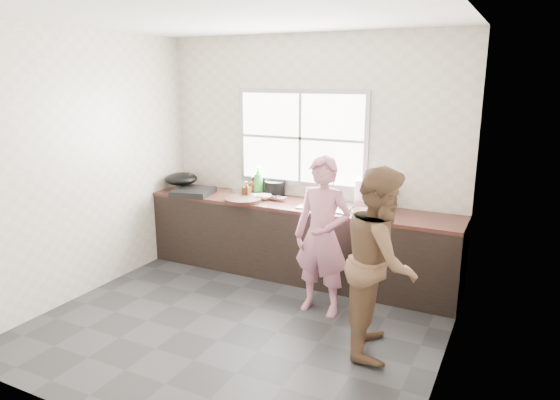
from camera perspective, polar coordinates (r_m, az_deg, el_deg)
The scene contains 30 objects.
floor at distance 4.82m, azimuth -4.67°, elevation -13.86°, with size 3.60×3.20×0.01m, color #29292C.
ceiling at distance 4.29m, azimuth -5.43°, elevation 20.15°, with size 3.60×3.20×0.01m, color silver.
wall_back at distance 5.76m, azimuth 3.39°, elevation 5.06°, with size 3.60×0.01×2.70m, color beige.
wall_left at distance 5.50m, azimuth -21.29°, elevation 3.72°, with size 0.01×3.20×2.70m, color beige.
wall_right at distance 3.76m, azimuth 19.16°, elevation -0.51°, with size 0.01×3.20×2.70m, color silver.
wall_front at distance 3.14m, azimuth -20.52°, elevation -3.36°, with size 3.60×0.01×2.70m, color silver.
cabinet at distance 5.70m, azimuth 1.99°, elevation -4.75°, with size 3.60×0.62×0.82m, color black.
countertop at distance 5.58m, azimuth 2.03°, elevation -0.56°, with size 3.60×0.64×0.04m, color #361B16.
sink at distance 5.44m, azimuth 5.38°, elevation -0.72°, with size 0.55×0.45×0.02m, color silver.
faucet at distance 5.59m, azimuth 6.17°, elevation 1.18°, with size 0.02×0.02×0.30m, color silver.
window_frame at distance 5.76m, azimuth 2.43°, elevation 7.08°, with size 1.60×0.05×1.10m, color #9EA0A5.
window_glazing at distance 5.73m, azimuth 2.33°, elevation 7.06°, with size 1.50×0.01×1.00m, color white.
woman at distance 4.76m, azimuth 4.86°, elevation -4.74°, with size 0.52×0.34×1.43m, color #C77792.
person_side at distance 4.17m, azimuth 11.43°, elevation -6.83°, with size 0.76×0.59×1.56m, color brown.
cutting_board at distance 5.65m, azimuth -4.25°, elevation 0.03°, with size 0.42×0.42×0.04m, color black.
cleaver at distance 5.68m, azimuth -0.25°, elevation 0.35°, with size 0.19×0.10×0.01m, color silver.
bowl_mince at distance 5.75m, azimuth -2.00°, elevation 0.34°, with size 0.20×0.20×0.05m, color silver.
bowl_crabs at distance 5.10m, azimuth 9.42°, elevation -1.59°, with size 0.18×0.18×0.06m, color silver.
bowl_held at distance 5.21m, azimuth 5.51°, elevation -1.10°, with size 0.19×0.19×0.06m, color white.
black_pot at distance 5.93m, azimuth -0.60°, elevation 1.35°, with size 0.23×0.23×0.17m, color black.
plate_food at distance 5.89m, azimuth -3.22°, elevation 0.50°, with size 0.21×0.21×0.02m, color silver.
bottle_green at distance 6.01m, azimuth -2.48°, elevation 2.32°, with size 0.13×0.13×0.33m, color green.
bottle_brown_tall at distance 5.83m, azimuth -3.84°, elevation 1.14°, with size 0.08×0.08×0.17m, color #442911.
bottle_brown_short at distance 6.06m, azimuth -3.08°, elevation 1.69°, with size 0.14×0.14×0.18m, color #3E1D0F.
glass_jar at distance 6.07m, azimuth -3.00°, elevation 1.32°, with size 0.07×0.07×0.10m, color silver.
burner at distance 6.06m, azimuth -9.90°, elevation 0.93°, with size 0.44×0.44×0.07m, color black.
wok at distance 6.34m, azimuth -11.22°, elevation 2.38°, with size 0.40×0.40×0.15m, color black.
dish_rack at distance 5.47m, azimuth 10.91°, elevation 0.78°, with size 0.41×0.29×0.31m, color white.
pot_lid_left at distance 6.07m, azimuth -10.18°, elevation 0.67°, with size 0.24×0.24×0.01m, color silver.
pot_lid_right at distance 6.18m, azimuth -4.59°, elevation 1.07°, with size 0.23×0.23×0.01m, color #A4A4AA.
Camera 1 is at (2.24, -3.62, 2.24)m, focal length 32.00 mm.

